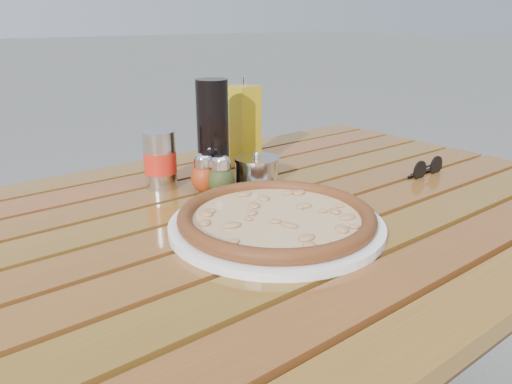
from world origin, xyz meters
TOP-DOWN VIEW (x-y plane):
  - table at (0.00, -0.00)m, footprint 1.40×0.90m
  - plate at (-0.04, -0.08)m, footprint 0.42×0.42m
  - pizza at (-0.04, -0.08)m, footprint 0.40×0.40m
  - pepper_shaker at (-0.03, 0.16)m, footprint 0.06×0.06m
  - oregano_shaker at (-0.01, 0.12)m, footprint 0.07×0.07m
  - dark_bottle at (0.02, 0.18)m, footprint 0.07×0.07m
  - soda_can at (-0.08, 0.23)m, footprint 0.07×0.07m
  - olive_oil_cruet at (0.15, 0.25)m, footprint 0.06×0.06m
  - parmesan_tin at (0.09, 0.13)m, footprint 0.10×0.10m
  - sunglasses at (0.42, -0.06)m, footprint 0.11×0.02m

SIDE VIEW (x-z plane):
  - table at x=0.00m, z-range 0.30..1.05m
  - plate at x=-0.04m, z-range 0.75..0.76m
  - sunglasses at x=0.42m, z-range 0.74..0.79m
  - pizza at x=-0.04m, z-range 0.76..0.79m
  - parmesan_tin at x=0.09m, z-range 0.74..0.82m
  - pepper_shaker at x=-0.03m, z-range 0.75..0.83m
  - oregano_shaker at x=-0.01m, z-range 0.75..0.83m
  - soda_can at x=-0.08m, z-range 0.75..0.87m
  - olive_oil_cruet at x=0.15m, z-range 0.74..0.95m
  - dark_bottle at x=0.02m, z-range 0.75..0.97m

